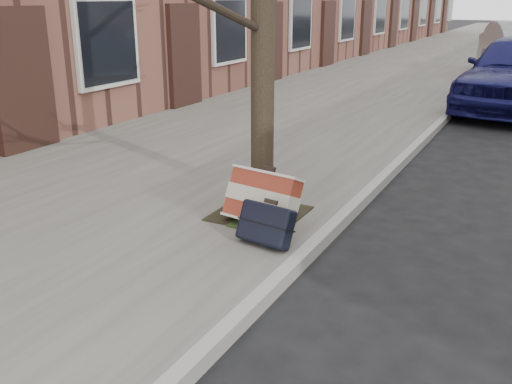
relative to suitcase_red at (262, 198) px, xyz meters
The scene contains 5 objects.
ground 2.12m from the suitcase_red, 27.45° to the right, with size 120.00×120.00×0.00m, color black.
near_sidewalk 14.17m from the suitcase_red, 97.51° to the left, with size 5.00×70.00×0.12m, color slate.
dirt_patch 0.39m from the suitcase_red, 122.31° to the left, with size 0.85×0.85×0.01m, color black.
suitcase_red is the anchor object (origin of this frame).
suitcase_navy 0.47m from the suitcase_red, 58.93° to the right, with size 0.51×0.16×0.36m, color black.
Camera 1 is at (0.47, -3.62, 2.22)m, focal length 40.00 mm.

